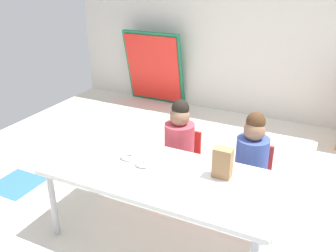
{
  "coord_description": "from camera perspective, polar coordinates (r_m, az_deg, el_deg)",
  "views": [
    {
      "loc": [
        0.85,
        -2.52,
        1.96
      ],
      "look_at": [
        -0.26,
        -0.26,
        0.84
      ],
      "focal_mm": 39.27,
      "sensor_mm": 36.0,
      "label": 1
    }
  ],
  "objects": [
    {
      "name": "craft_table",
      "position": [
        2.67,
        -1.06,
        -8.13
      ],
      "size": [
        1.69,
        0.75,
        0.59
      ],
      "color": "white",
      "rests_on": "ground_plane"
    },
    {
      "name": "donut_powdered_loose",
      "position": [
        2.84,
        -6.16,
        -4.67
      ],
      "size": [
        0.12,
        0.12,
        0.03
      ],
      "primitive_type": "torus",
      "color": "white",
      "rests_on": "craft_table"
    },
    {
      "name": "back_wall",
      "position": [
        5.0,
        16.61,
        14.76
      ],
      "size": [
        5.92,
        0.1,
        2.48
      ],
      "primitive_type": "cube",
      "color": "beige",
      "rests_on": "ground_plane"
    },
    {
      "name": "donut_powdered_on_plate",
      "position": [
        2.71,
        -3.77,
        -5.71
      ],
      "size": [
        0.13,
        0.13,
        0.04
      ],
      "primitive_type": "torus",
      "color": "white",
      "rests_on": "craft_table"
    },
    {
      "name": "folded_activity_table",
      "position": [
        5.5,
        -2.18,
        8.97
      ],
      "size": [
        0.9,
        0.29,
        1.09
      ],
      "color": "#19724C",
      "rests_on": "ground_plane"
    },
    {
      "name": "paper_bag_brown",
      "position": [
        2.57,
        8.48,
        -5.66
      ],
      "size": [
        0.13,
        0.09,
        0.22
      ],
      "primitive_type": "cube",
      "color": "#9E754C",
      "rests_on": "craft_table"
    },
    {
      "name": "ground_plane",
      "position": [
        3.3,
        6.05,
        -12.85
      ],
      "size": [
        5.92,
        4.71,
        0.02
      ],
      "color": "silver"
    },
    {
      "name": "seated_child_near_camera",
      "position": [
        3.19,
        1.85,
        -2.2
      ],
      "size": [
        0.32,
        0.32,
        0.92
      ],
      "color": "red",
      "rests_on": "ground_plane"
    },
    {
      "name": "paper_plate_near_edge",
      "position": [
        2.73,
        -3.76,
        -6.14
      ],
      "size": [
        0.18,
        0.18,
        0.01
      ],
      "primitive_type": "cylinder",
      "color": "white",
      "rests_on": "craft_table"
    },
    {
      "name": "seated_child_middle_seat",
      "position": [
        3.01,
        12.93,
        -4.49
      ],
      "size": [
        0.32,
        0.31,
        0.92
      ],
      "color": "red",
      "rests_on": "ground_plane"
    }
  ]
}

